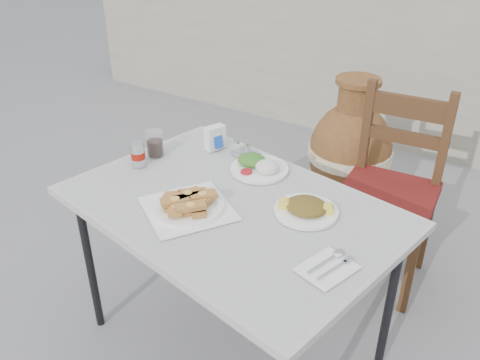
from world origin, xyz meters
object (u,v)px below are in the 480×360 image
Objects in this scene: cafe_table at (231,215)px; pide_plate at (188,202)px; salad_chopped_plate at (306,208)px; terracotta_urn at (350,153)px; napkin_holder at (215,138)px; condiment_caddy at (244,150)px; soda_can at (138,154)px; cola_glass at (155,145)px; salad_rice_plate at (259,166)px; chair at (390,189)px.

pide_plate is (-0.11, -0.11, 0.08)m from cafe_table.
terracotta_urn is at bearing 103.07° from salad_chopped_plate.
napkin_holder is 1.05m from terracotta_urn.
terracotta_urn is (0.29, 0.93, -0.39)m from napkin_holder.
condiment_caddy is at bearing 115.05° from cafe_table.
soda_can is at bearing 175.66° from cafe_table.
napkin_holder is at bearing 113.71° from pide_plate.
soda_can reaches higher than salad_chopped_plate.
cafe_table is 0.40m from condiment_caddy.
napkin_holder reaches higher than pide_plate.
condiment_caddy is (0.32, 0.32, -0.03)m from soda_can.
cafe_table is 0.50m from soda_can.
terracotta_urn reaches higher than salad_chopped_plate.
terracotta_urn is at bearing 80.58° from condiment_caddy.
cola_glass is 1.02× the size of napkin_holder.
cola_glass reaches higher than soda_can.
pide_plate is 0.49m from napkin_holder.
cafe_table is 0.18m from pide_plate.
salad_chopped_plate is 1.92× the size of condiment_caddy.
salad_chopped_plate is (0.30, -0.18, -0.00)m from salad_rice_plate.
condiment_caddy is (0.14, 0.02, -0.03)m from napkin_holder.
terracotta_urn is (0.15, 0.91, -0.36)m from condiment_caddy.
salad_rice_plate is at bearing -34.06° from condiment_caddy.
cafe_table is 11.16× the size of condiment_caddy.
pide_plate is at bearing -83.14° from condiment_caddy.
chair is at bearing 41.64° from condiment_caddy.
cafe_table is 1.39× the size of chair.
napkin_holder is at bearing -173.75° from condiment_caddy.
cola_glass is at bearing -148.32° from condiment_caddy.
condiment_caddy is at bearing -142.66° from chair.
soda_can is 0.12× the size of terracotta_urn.
napkin_holder is 0.87m from chair.
pide_plate is at bearing -120.95° from chair.
terracotta_urn reaches higher than cafe_table.
chair reaches higher than terracotta_urn.
pide_plate is 1.43m from terracotta_urn.
napkin_holder is 0.13× the size of terracotta_urn.
terracotta_urn is at bearing 125.47° from chair.
salad_chopped_plate is 2.20× the size of soda_can.
pide_plate reaches higher than cafe_table.
salad_chopped_plate is at bearing -76.93° from terracotta_urn.
condiment_caddy is at bearing 26.34° from napkin_holder.
soda_can is 0.98× the size of napkin_holder.
condiment_caddy reaches higher than pide_plate.
cafe_table is at bearing -27.58° from napkin_holder.
napkin_holder reaches higher than cafe_table.
napkin_holder is at bearing 156.62° from salad_chopped_plate.
cola_glass is 0.11× the size of chair.
terracotta_urn reaches higher than condiment_caddy.
chair is at bearing -50.23° from terracotta_urn.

